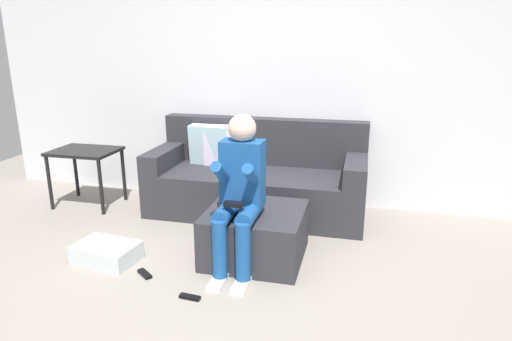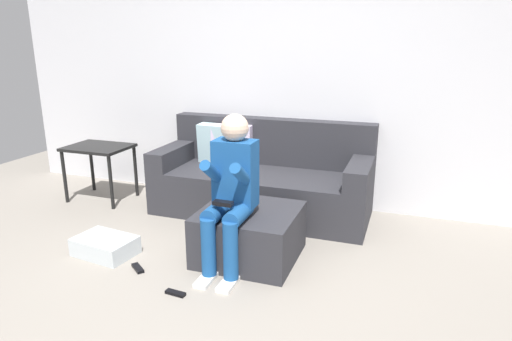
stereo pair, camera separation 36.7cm
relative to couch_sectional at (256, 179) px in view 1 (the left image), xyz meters
name	(u,v)px [view 1 (the left image)]	position (x,y,z in m)	size (l,w,h in m)	color
ground_plane	(207,315)	(0.13, -1.82, -0.33)	(8.18, 8.18, 0.00)	gray
wall_back	(278,73)	(0.13, 0.41, 1.01)	(6.29, 0.10, 2.66)	silver
couch_sectional	(256,179)	(0.00, 0.00, 0.00)	(2.08, 0.84, 0.89)	#2D2D33
ottoman	(256,234)	(0.24, -0.99, -0.13)	(0.74, 0.71, 0.39)	#2D2D33
person_seated	(239,188)	(0.16, -1.17, 0.30)	(0.31, 0.59, 1.15)	#194C8C
storage_bin	(107,253)	(-0.87, -1.33, -0.25)	(0.47, 0.32, 0.14)	silver
side_table	(85,158)	(-1.73, -0.25, 0.18)	(0.64, 0.49, 0.59)	black
remote_near_ottoman	(190,297)	(-0.04, -1.67, -0.31)	(0.14, 0.04, 0.02)	black
remote_by_storage_bin	(145,274)	(-0.48, -1.46, -0.31)	(0.15, 0.05, 0.02)	black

